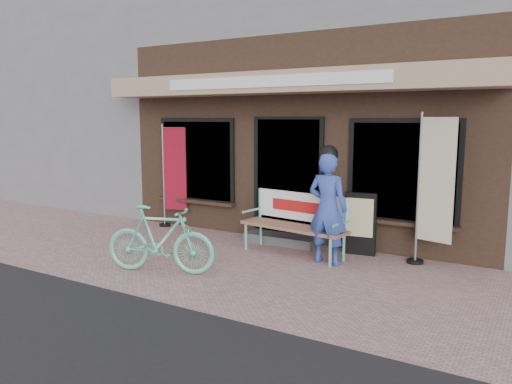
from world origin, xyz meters
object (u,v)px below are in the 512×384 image
Objects in this scene: bench at (296,219)px; person at (328,206)px; nobori_red at (173,174)px; menu_stand at (360,223)px; bicycle at (160,239)px; nobori_cream at (433,188)px.

person is (0.64, -0.24, 0.30)m from bench.
nobori_red is at bearing 177.42° from bench.
bench is 0.74m from person.
nobori_red is 3.95m from menu_stand.
bicycle is 0.71× the size of nobori_cream.
bench is 0.82× the size of nobori_cream.
bicycle is at bearing -114.75° from bench.
nobori_red is 2.05× the size of menu_stand.
bench is 1.02m from menu_stand.
nobori_red reaches higher than bench.
person is 2.49m from bicycle.
person is 0.85m from menu_stand.
nobori_red is at bearing 170.56° from person.
person is at bearing -12.98° from bench.
nobori_cream reaches higher than bicycle.
bench is 2.13m from nobori_cream.
bench is 0.90× the size of nobori_red.
person is 0.87× the size of nobori_red.
nobori_red is (-1.80, 2.44, 0.58)m from bicycle.
bicycle is 3.09m from nobori_red.
menu_stand is (2.10, 2.35, 0.03)m from bicycle.
nobori_red is 5.02m from nobori_cream.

